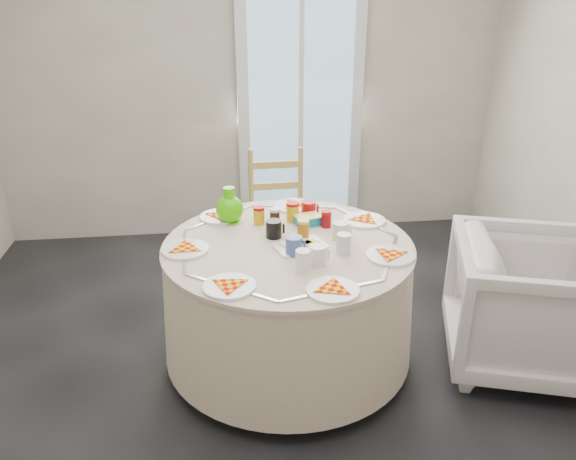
{
  "coord_description": "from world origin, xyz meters",
  "views": [
    {
      "loc": [
        -0.24,
        -2.5,
        1.98
      ],
      "look_at": [
        0.08,
        0.14,
        0.8
      ],
      "focal_mm": 35.0,
      "sensor_mm": 36.0,
      "label": 1
    }
  ],
  "objects": [
    {
      "name": "floor",
      "position": [
        0.0,
        0.0,
        0.0
      ],
      "size": [
        4.0,
        4.0,
        0.0
      ],
      "primitive_type": "plane",
      "color": "black",
      "rests_on": "ground"
    },
    {
      "name": "wall_back",
      "position": [
        0.0,
        2.0,
        1.3
      ],
      "size": [
        4.0,
        0.02,
        2.6
      ],
      "primitive_type": "cube",
      "color": "#BCB5A3",
      "rests_on": "floor"
    },
    {
      "name": "glass_door",
      "position": [
        0.4,
        1.95,
        1.05
      ],
      "size": [
        1.0,
        0.08,
        2.1
      ],
      "primitive_type": "cube",
      "color": "silver",
      "rests_on": "floor"
    },
    {
      "name": "table",
      "position": [
        0.08,
        0.14,
        0.38
      ],
      "size": [
        1.35,
        1.35,
        0.69
      ],
      "primitive_type": "cylinder",
      "color": "beige",
      "rests_on": "floor"
    },
    {
      "name": "wooden_chair",
      "position": [
        0.14,
        1.12,
        0.47
      ],
      "size": [
        0.43,
        0.41,
        0.93
      ],
      "primitive_type": null,
      "rotation": [
        0.0,
        0.0,
        0.04
      ],
      "color": "tan",
      "rests_on": "floor"
    },
    {
      "name": "armchair",
      "position": [
        1.38,
        -0.06,
        0.39
      ],
      "size": [
        0.95,
        0.98,
        0.82
      ],
      "primitive_type": "imported",
      "rotation": [
        0.0,
        0.0,
        1.26
      ],
      "color": "silver",
      "rests_on": "floor"
    },
    {
      "name": "place_settings",
      "position": [
        0.08,
        0.14,
        0.77
      ],
      "size": [
        1.36,
        1.36,
        0.02
      ],
      "primitive_type": null,
      "rotation": [
        0.0,
        0.0,
        -0.04
      ],
      "color": "white",
      "rests_on": "table"
    },
    {
      "name": "jar_cluster",
      "position": [
        0.13,
        0.39,
        0.82
      ],
      "size": [
        0.44,
        0.24,
        0.12
      ],
      "primitive_type": null,
      "rotation": [
        0.0,
        0.0,
        -0.06
      ],
      "color": "#AE7F24",
      "rests_on": "table"
    },
    {
      "name": "butter_tub",
      "position": [
        0.22,
        0.39,
        0.79
      ],
      "size": [
        0.17,
        0.14,
        0.06
      ],
      "primitive_type": "cube",
      "rotation": [
        0.0,
        0.0,
        0.28
      ],
      "color": "#14799D",
      "rests_on": "table"
    },
    {
      "name": "green_pitcher",
      "position": [
        -0.21,
        0.48,
        0.87
      ],
      "size": [
        0.19,
        0.19,
        0.2
      ],
      "primitive_type": null,
      "rotation": [
        0.0,
        0.0,
        -0.28
      ],
      "color": "#42CB01",
      "rests_on": "table"
    },
    {
      "name": "cheese_platter",
      "position": [
        0.14,
        0.1,
        0.77
      ],
      "size": [
        0.3,
        0.25,
        0.03
      ],
      "primitive_type": null,
      "rotation": [
        0.0,
        0.0,
        0.33
      ],
      "color": "silver",
      "rests_on": "table"
    },
    {
      "name": "mugs_glasses",
      "position": [
        0.2,
        0.12,
        0.81
      ],
      "size": [
        0.83,
        0.83,
        0.12
      ],
      "primitive_type": null,
      "rotation": [
        0.0,
        0.0,
        0.39
      ],
      "color": "gray",
      "rests_on": "table"
    }
  ]
}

